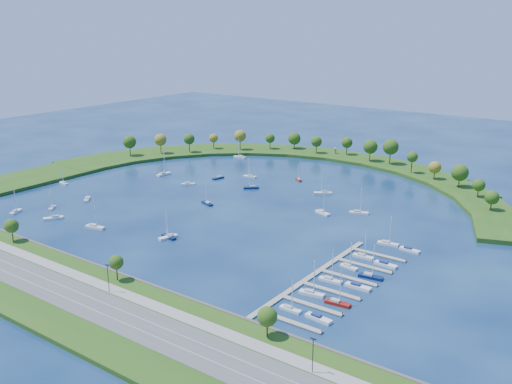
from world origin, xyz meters
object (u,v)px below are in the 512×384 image
Objects in this scene: moored_boat_8 at (207,203)px; docked_boat_6 at (349,266)px; docked_boat_2 at (312,293)px; moored_boat_9 at (240,156)px; moored_boat_14 at (95,226)px; docked_boat_4 at (330,279)px; docked_boat_5 at (358,286)px; moored_boat_5 at (16,211)px; moored_boat_16 at (218,177)px; moored_boat_15 at (168,236)px; docked_boat_3 at (337,302)px; moored_boat_13 at (359,212)px; moored_boat_1 at (188,183)px; docked_boat_11 at (410,250)px; docked_boat_10 at (388,243)px; moored_boat_3 at (169,236)px; docked_boat_1 at (318,318)px; harbor_tower at (335,151)px; dock_system at (329,281)px; docked_boat_9 at (385,264)px; moored_boat_4 at (323,193)px; moored_boat_7 at (299,179)px; moored_boat_18 at (53,217)px; moored_boat_6 at (164,174)px; moored_boat_12 at (251,187)px; moored_boat_11 at (87,198)px; moored_boat_0 at (52,207)px; docked_boat_8 at (363,256)px; docked_boat_7 at (370,276)px; moored_boat_17 at (323,212)px; moored_boat_10 at (64,182)px.

docked_boat_6 is at bearing -177.89° from moored_boat_8.
docked_boat_2 is 27.83m from docked_boat_6.
moored_boat_14 is (32.73, -150.83, 0.04)m from moored_boat_9.
docked_boat_5 is at bearing 1.06° from docked_boat_4.
docked_boat_4 reaches higher than moored_boat_5.
moored_boat_15 is at bearing 38.59° from moored_boat_16.
moored_boat_13 is at bearing 106.13° from docked_boat_3.
docked_boat_11 is (140.77, -21.11, -0.25)m from moored_boat_1.
docked_boat_3 is 0.99× the size of docked_boat_10.
moored_boat_3 is 91.66m from docked_boat_1.
moored_boat_13 reaches higher than harbor_tower.
dock_system is 164.21m from moored_boat_5.
moored_boat_14 reaches higher than docked_boat_9.
docked_boat_1 is at bearing -18.55° from moored_boat_14.
moored_boat_4 is 1.49× the size of moored_boat_7.
moored_boat_18 is at bearing -161.13° from docked_boat_9.
moored_boat_6 reaches higher than moored_boat_12.
moored_boat_4 is 125.83m from moored_boat_11.
moored_boat_6 reaches higher than moored_boat_0.
docked_boat_8 reaches higher than moored_boat_7.
moored_boat_3 is at bearing -147.07° from docked_boat_11.
moored_boat_7 is 136.03m from docked_boat_7.
docked_boat_8 is 18.78m from docked_boat_10.
docked_boat_4 is 26.84m from docked_boat_9.
docked_boat_7 is (10.71, 11.58, 0.59)m from dock_system.
moored_boat_4 reaches higher than moored_boat_15.
moored_boat_17 is at bearing -89.11° from moored_boat_6.
moored_boat_9 reaches higher than moored_boat_16.
moored_boat_18 reaches higher than moored_boat_1.
moored_boat_18 reaches higher than moored_boat_3.
moored_boat_9 is at bearing 141.82° from moored_boat_0.
moored_boat_15 is at bearing -159.19° from docked_boat_9.
docked_boat_3 is at bearing -60.10° from docked_boat_6.
moored_boat_4 is 96.63m from docked_boat_9.
dock_system is 7.89× the size of moored_boat_10.
moored_boat_4 is (-56.10, 94.80, 0.62)m from dock_system.
docked_boat_1 is 0.71× the size of docked_boat_7.
harbor_tower is 0.05× the size of dock_system.
docked_boat_3 is at bearing 128.22° from moored_boat_9.
moored_boat_10 is 201.56m from docked_boat_11.
docked_boat_8 is (-10.50, 41.00, -0.01)m from docked_boat_3.
docked_boat_11 is at bearing -51.49° from harbor_tower.
moored_boat_6 is 1.62× the size of docked_boat_11.
docked_boat_8 is at bearing 7.10° from moored_boat_14.
moored_boat_0 is at bearing -91.27° from moored_boat_18.
moored_boat_8 is at bearing 47.99° from moored_boat_12.
moored_boat_11 is 88.98m from moored_boat_12.
moored_boat_1 is 82.94m from moored_boat_18.
moored_boat_7 is at bearing 120.66° from docked_boat_3.
docked_boat_8 is at bearing -58.05° from harbor_tower.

